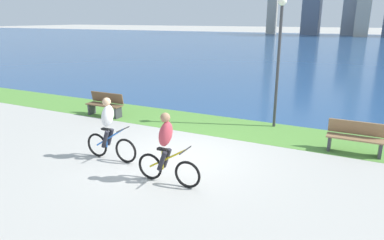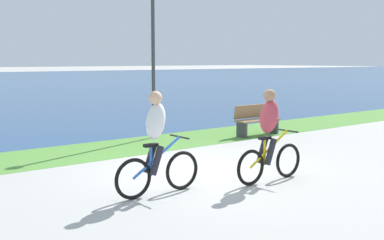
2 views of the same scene
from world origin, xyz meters
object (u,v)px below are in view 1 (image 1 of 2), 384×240
bench_near_path (355,138)px  lamppost_tall (279,46)px  cyclist_lead (167,149)px  cyclist_trailing (109,130)px  bench_far_along_path (105,104)px

bench_near_path → lamppost_tall: size_ratio=0.35×
cyclist_lead → cyclist_trailing: (-2.08, 0.53, 0.01)m
bench_near_path → bench_far_along_path: same height
cyclist_lead → bench_near_path: bearing=46.7°
cyclist_lead → cyclist_trailing: cyclist_trailing is taller
bench_far_along_path → cyclist_trailing: bearing=-48.4°
bench_near_path → cyclist_lead: bearing=-133.3°
lamppost_tall → bench_far_along_path: bearing=-166.0°
cyclist_lead → bench_near_path: cyclist_lead is taller
cyclist_trailing → bench_near_path: size_ratio=1.14×
bench_far_along_path → bench_near_path: bearing=0.5°
cyclist_lead → lamppost_tall: size_ratio=0.39×
cyclist_lead → bench_far_along_path: bearing=142.4°
bench_near_path → bench_far_along_path: (-8.84, -0.08, 0.00)m
cyclist_trailing → bench_far_along_path: 4.53m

